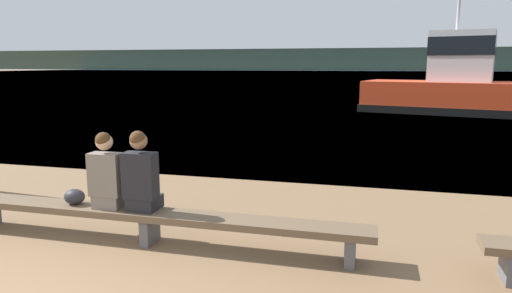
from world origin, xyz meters
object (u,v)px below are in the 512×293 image
(person_right, at_px, (141,175))
(person_left, at_px, (107,175))
(bench_main, at_px, (149,217))
(shopping_bag, at_px, (75,197))
(tugboat_red, at_px, (452,88))

(person_right, bearing_deg, person_left, 179.89)
(bench_main, height_order, shopping_bag, shopping_bag)
(person_left, bearing_deg, person_right, -0.11)
(bench_main, distance_m, tugboat_red, 19.39)
(person_right, bearing_deg, shopping_bag, 178.86)
(person_left, height_order, person_right, person_right)
(person_left, xyz_separation_m, shopping_bag, (-0.53, 0.02, -0.34))
(bench_main, relative_size, person_left, 5.64)
(person_left, distance_m, tugboat_red, 19.57)
(person_right, distance_m, shopping_bag, 1.08)
(person_left, relative_size, shopping_bag, 3.57)
(person_right, bearing_deg, bench_main, 0.22)
(bench_main, height_order, person_right, person_right)
(person_left, height_order, shopping_bag, person_left)
(person_right, xyz_separation_m, tugboat_red, (6.43, 18.31, 0.30))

